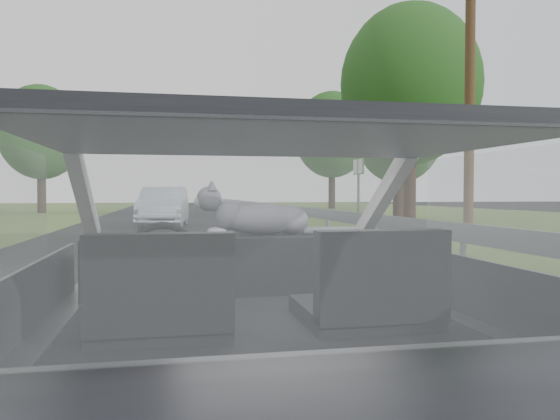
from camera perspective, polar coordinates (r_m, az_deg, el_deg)
name	(u,v)px	position (r m, az deg, el deg)	size (l,w,h in m)	color
subject_car	(258,310)	(2.37, -2.32, -10.44)	(1.80, 4.00, 1.45)	black
dashboard	(240,263)	(2.96, -4.24, -5.54)	(1.58, 0.45, 0.30)	black
driver_seat	(161,289)	(2.03, -12.36, -8.10)	(0.50, 0.72, 0.42)	black
passenger_seat	(371,282)	(2.16, 9.52, -7.44)	(0.50, 0.72, 0.42)	black
steering_wheel	(163,258)	(2.63, -12.13, -4.94)	(0.36, 0.36, 0.04)	black
cat	(263,217)	(2.96, -1.77, -0.77)	(0.65, 0.20, 0.29)	gray
guardrail	(370,220)	(13.16, 9.41, -1.07)	(0.05, 90.00, 0.32)	gray
other_car	(164,207)	(20.60, -12.04, 0.35)	(1.76, 4.46, 1.47)	#B0BBCA
highway_sign	(358,192)	(21.34, 8.20, 1.90)	(0.10, 1.03, 2.57)	#105C1C
utility_pole	(470,85)	(16.63, 19.21, 12.24)	(0.28, 0.28, 8.56)	#4E381B
tree_1	(410,116)	(24.55, 13.45, 9.51)	(6.02, 6.02, 9.12)	#1D521B
tree_2	(398,153)	(26.62, 12.26, 5.82)	(4.13, 4.13, 6.26)	#1D521B
tree_3	(332,152)	(43.73, 5.45, 6.08)	(5.97, 5.97, 9.04)	#1D521B
tree_6	(41,151)	(36.84, -23.69, 5.68)	(5.07, 5.07, 7.68)	#1D521B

